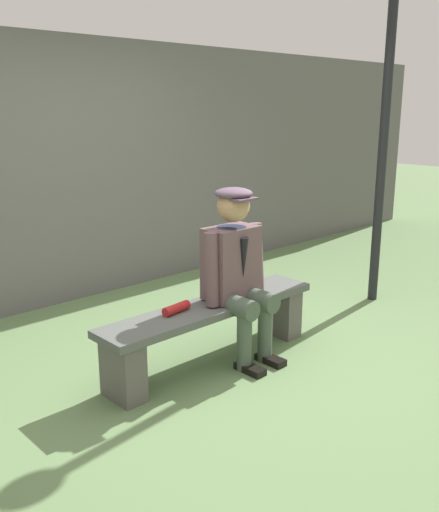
{
  "coord_description": "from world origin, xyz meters",
  "views": [
    {
      "loc": [
        2.63,
        2.87,
        1.85
      ],
      "look_at": [
        -0.08,
        0.0,
        0.81
      ],
      "focal_mm": 39.64,
      "sensor_mm": 36.0,
      "label": 1
    }
  ],
  "objects_px": {
    "bench": "(212,323)",
    "seated_man": "(237,267)",
    "lamp_post": "(389,64)",
    "rolled_magazine": "(176,308)"
  },
  "relations": [
    {
      "from": "bench",
      "to": "seated_man",
      "type": "xyz_separation_m",
      "value": [
        -0.2,
        0.06,
        0.41
      ]
    },
    {
      "from": "bench",
      "to": "lamp_post",
      "type": "height_order",
      "value": "lamp_post"
    },
    {
      "from": "seated_man",
      "to": "lamp_post",
      "type": "relative_size",
      "value": 0.39
    },
    {
      "from": "seated_man",
      "to": "bench",
      "type": "bearing_deg",
      "value": -16.35
    },
    {
      "from": "bench",
      "to": "lamp_post",
      "type": "bearing_deg",
      "value": 178.99
    },
    {
      "from": "rolled_magazine",
      "to": "lamp_post",
      "type": "distance_m",
      "value": 2.99
    },
    {
      "from": "bench",
      "to": "lamp_post",
      "type": "distance_m",
      "value": 2.87
    },
    {
      "from": "bench",
      "to": "seated_man",
      "type": "height_order",
      "value": "seated_man"
    },
    {
      "from": "seated_man",
      "to": "lamp_post",
      "type": "height_order",
      "value": "lamp_post"
    },
    {
      "from": "bench",
      "to": "lamp_post",
      "type": "relative_size",
      "value": 0.55
    }
  ]
}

